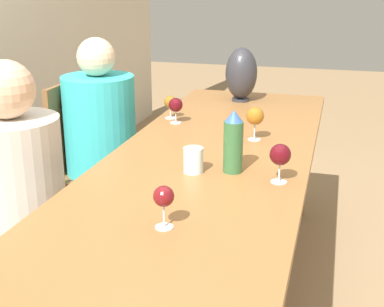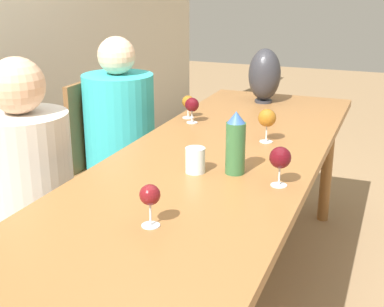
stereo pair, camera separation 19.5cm
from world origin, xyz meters
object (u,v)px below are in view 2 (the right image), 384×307
at_px(water_tumbler, 195,160).
at_px(chair_near, 17,216).
at_px(wine_glass_2, 280,158).
at_px(vase, 265,75).
at_px(water_bottle, 236,144).
at_px(person_near, 31,191).
at_px(person_far, 123,139).
at_px(wine_glass_3, 267,118).
at_px(wine_glass_0, 150,196).
at_px(wine_glass_4, 192,105).
at_px(wine_glass_1, 188,102).
at_px(chair_far, 110,159).

relative_size(water_tumbler, chair_near, 0.10).
bearing_deg(wine_glass_2, vase, 16.77).
distance_m(water_bottle, person_near, 0.89).
xyz_separation_m(vase, chair_near, (-1.36, 0.74, -0.43)).
distance_m(water_bottle, water_tumbler, 0.17).
xyz_separation_m(chair_near, person_far, (0.80, -0.09, 0.13)).
bearing_deg(chair_near, wine_glass_3, -57.57).
bearing_deg(vase, chair_near, 151.59).
relative_size(vase, wine_glass_0, 2.36).
relative_size(vase, wine_glass_4, 2.43).
bearing_deg(wine_glass_1, wine_glass_0, -163.08).
distance_m(wine_glass_2, person_near, 1.06).
height_order(water_tumbler, wine_glass_1, wine_glass_1).
relative_size(wine_glass_0, person_far, 0.11).
xyz_separation_m(wine_glass_2, chair_near, (-0.10, 1.12, -0.37)).
relative_size(chair_near, person_near, 0.79).
bearing_deg(chair_near, person_far, -6.41).
xyz_separation_m(wine_glass_3, chair_near, (-0.60, 0.94, -0.38)).
height_order(water_bottle, wine_glass_3, water_bottle).
height_order(wine_glass_0, chair_near, chair_near).
xyz_separation_m(water_bottle, chair_near, (-0.16, 0.93, -0.39)).
height_order(wine_glass_1, person_near, person_near).
relative_size(water_bottle, vase, 0.77).
distance_m(wine_glass_0, wine_glass_3, 0.97).
xyz_separation_m(vase, wine_glass_4, (-0.58, 0.23, -0.07)).
bearing_deg(wine_glass_0, wine_glass_1, 16.92).
distance_m(water_bottle, wine_glass_0, 0.54).
bearing_deg(person_near, chair_far, 6.41).
height_order(wine_glass_2, chair_near, chair_near).
relative_size(wine_glass_0, chair_near, 0.14).
height_order(wine_glass_2, person_far, person_far).
distance_m(water_bottle, person_far, 1.08).
bearing_deg(wine_glass_2, person_far, 55.71).
xyz_separation_m(wine_glass_3, person_near, (-0.60, 0.85, -0.25)).
bearing_deg(wine_glass_4, chair_near, 146.89).
relative_size(person_near, person_far, 1.00).
bearing_deg(wine_glass_4, wine_glass_0, -164.47).
bearing_deg(wine_glass_4, wine_glass_2, -138.26).
xyz_separation_m(water_bottle, wine_glass_3, (0.43, -0.01, -0.01)).
xyz_separation_m(wine_glass_2, chair_far, (0.70, 1.12, -0.37)).
bearing_deg(person_near, chair_near, 90.00).
bearing_deg(wine_glass_2, wine_glass_4, 41.74).
height_order(wine_glass_3, person_far, person_far).
bearing_deg(person_near, wine_glass_3, -54.92).
height_order(vase, chair_far, vase).
relative_size(wine_glass_3, wine_glass_4, 1.18).
relative_size(vase, wine_glass_3, 2.06).
xyz_separation_m(vase, wine_glass_2, (-1.26, -0.38, -0.06)).
relative_size(wine_glass_2, person_near, 0.12).
relative_size(vase, person_far, 0.27).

